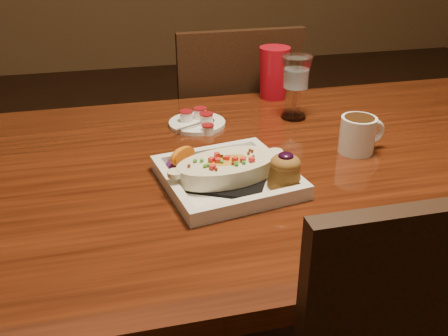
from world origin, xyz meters
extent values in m
cube|color=#64250E|center=(0.00, 0.00, 0.73)|extent=(1.50, 0.90, 0.04)
cylinder|color=black|center=(-0.67, 0.37, 0.35)|extent=(0.07, 0.07, 0.71)
cylinder|color=black|center=(0.67, 0.37, 0.35)|extent=(0.07, 0.07, 0.71)
cube|color=black|center=(0.00, 0.70, 0.45)|extent=(0.42, 0.42, 0.04)
cylinder|color=black|center=(0.17, 0.87, 0.23)|extent=(0.04, 0.04, 0.45)
cylinder|color=black|center=(-0.17, 0.87, 0.23)|extent=(0.04, 0.04, 0.45)
cylinder|color=black|center=(0.17, 0.53, 0.23)|extent=(0.04, 0.04, 0.45)
cylinder|color=black|center=(-0.17, 0.53, 0.23)|extent=(0.04, 0.04, 0.45)
cube|color=black|center=(0.00, 0.51, 0.70)|extent=(0.40, 0.03, 0.46)
cube|color=white|center=(-0.19, -0.08, 0.76)|extent=(0.29, 0.29, 0.01)
cube|color=black|center=(-0.19, -0.08, 0.77)|extent=(0.21, 0.21, 0.01)
ellipsoid|color=gold|center=(-0.19, -0.08, 0.79)|extent=(0.20, 0.13, 0.03)
ellipsoid|color=#551349|center=(-0.28, -0.02, 0.77)|extent=(0.06, 0.07, 0.02)
cone|color=brown|center=(-0.09, -0.14, 0.79)|extent=(0.07, 0.07, 0.05)
ellipsoid|color=brown|center=(-0.09, -0.14, 0.81)|extent=(0.06, 0.06, 0.03)
ellipsoid|color=black|center=(-0.09, -0.14, 0.83)|extent=(0.03, 0.03, 0.01)
cylinder|color=white|center=(0.14, 0.00, 0.79)|extent=(0.08, 0.08, 0.08)
cylinder|color=#321C0D|center=(0.14, 0.00, 0.83)|extent=(0.07, 0.07, 0.02)
torus|color=white|center=(0.18, 0.00, 0.79)|extent=(0.06, 0.02, 0.06)
cylinder|color=silver|center=(0.07, 0.23, 0.75)|extent=(0.07, 0.07, 0.01)
cylinder|color=silver|center=(0.07, 0.23, 0.79)|extent=(0.01, 0.01, 0.08)
cone|color=silver|center=(0.07, 0.23, 0.87)|extent=(0.08, 0.08, 0.09)
cylinder|color=white|center=(-0.19, 0.24, 0.76)|extent=(0.15, 0.15, 0.01)
cylinder|color=white|center=(-0.22, 0.25, 0.77)|extent=(0.03, 0.03, 0.03)
cylinder|color=maroon|center=(-0.22, 0.25, 0.79)|extent=(0.04, 0.04, 0.00)
cylinder|color=white|center=(-0.18, 0.26, 0.77)|extent=(0.03, 0.03, 0.03)
cylinder|color=maroon|center=(-0.18, 0.26, 0.79)|extent=(0.04, 0.04, 0.00)
cylinder|color=white|center=(-0.17, 0.22, 0.77)|extent=(0.03, 0.03, 0.03)
cylinder|color=maroon|center=(-0.17, 0.22, 0.79)|extent=(0.04, 0.04, 0.00)
cylinder|color=white|center=(-0.18, 0.18, 0.76)|extent=(0.03, 0.03, 0.02)
cylinder|color=maroon|center=(-0.18, 0.18, 0.77)|extent=(0.03, 0.03, 0.00)
cone|color=red|center=(0.07, 0.40, 0.83)|extent=(0.09, 0.09, 0.15)
camera|label=1|loc=(-0.41, -0.95, 1.25)|focal=40.00mm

